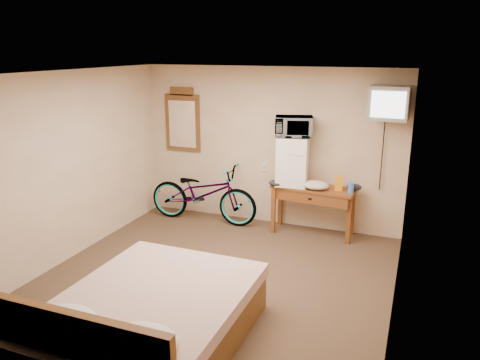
{
  "coord_description": "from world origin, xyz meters",
  "views": [
    {
      "loc": [
        2.19,
        -4.64,
        2.78
      ],
      "look_at": [
        0.19,
        0.52,
        1.2
      ],
      "focal_mm": 35.0,
      "sensor_mm": 36.0,
      "label": 1
    }
  ],
  "objects_px": {
    "bed": "(147,322)",
    "wall_mirror": "(183,120)",
    "crt_television": "(389,103)",
    "mini_fridge": "(293,161)",
    "blue_cup": "(351,188)",
    "bicycle": "(203,193)",
    "microwave": "(294,127)",
    "desk": "(313,196)"
  },
  "relations": [
    {
      "from": "blue_cup",
      "to": "bicycle",
      "type": "xyz_separation_m",
      "value": [
        -2.35,
        -0.02,
        -0.34
      ]
    },
    {
      "from": "desk",
      "to": "microwave",
      "type": "relative_size",
      "value": 2.34
    },
    {
      "from": "microwave",
      "to": "wall_mirror",
      "type": "bearing_deg",
      "value": 157.37
    },
    {
      "from": "mini_fridge",
      "to": "blue_cup",
      "type": "relative_size",
      "value": 4.96
    },
    {
      "from": "wall_mirror",
      "to": "bed",
      "type": "bearing_deg",
      "value": -67.55
    },
    {
      "from": "mini_fridge",
      "to": "bed",
      "type": "distance_m",
      "value": 3.54
    },
    {
      "from": "mini_fridge",
      "to": "microwave",
      "type": "xyz_separation_m",
      "value": [
        0.0,
        0.0,
        0.52
      ]
    },
    {
      "from": "microwave",
      "to": "blue_cup",
      "type": "height_order",
      "value": "microwave"
    },
    {
      "from": "mini_fridge",
      "to": "wall_mirror",
      "type": "height_order",
      "value": "wall_mirror"
    },
    {
      "from": "bicycle",
      "to": "bed",
      "type": "bearing_deg",
      "value": -164.94
    },
    {
      "from": "blue_cup",
      "to": "bed",
      "type": "distance_m",
      "value": 3.62
    },
    {
      "from": "crt_television",
      "to": "wall_mirror",
      "type": "height_order",
      "value": "crt_television"
    },
    {
      "from": "bed",
      "to": "bicycle",
      "type": "bearing_deg",
      "value": 106.61
    },
    {
      "from": "mini_fridge",
      "to": "bicycle",
      "type": "distance_m",
      "value": 1.59
    },
    {
      "from": "bicycle",
      "to": "desk",
      "type": "bearing_deg",
      "value": -88.68
    },
    {
      "from": "desk",
      "to": "wall_mirror",
      "type": "xyz_separation_m",
      "value": [
        -2.32,
        0.27,
        0.97
      ]
    },
    {
      "from": "microwave",
      "to": "crt_television",
      "type": "relative_size",
      "value": 0.9
    },
    {
      "from": "microwave",
      "to": "blue_cup",
      "type": "distance_m",
      "value": 1.22
    },
    {
      "from": "mini_fridge",
      "to": "blue_cup",
      "type": "xyz_separation_m",
      "value": [
        0.9,
        -0.11,
        -0.3
      ]
    },
    {
      "from": "blue_cup",
      "to": "wall_mirror",
      "type": "distance_m",
      "value": 3.0
    },
    {
      "from": "desk",
      "to": "mini_fridge",
      "type": "height_order",
      "value": "mini_fridge"
    },
    {
      "from": "bed",
      "to": "wall_mirror",
      "type": "bearing_deg",
      "value": 112.45
    },
    {
      "from": "wall_mirror",
      "to": "mini_fridge",
      "type": "bearing_deg",
      "value": -6.64
    },
    {
      "from": "desk",
      "to": "mini_fridge",
      "type": "xyz_separation_m",
      "value": [
        -0.34,
        0.04,
        0.5
      ]
    },
    {
      "from": "mini_fridge",
      "to": "bicycle",
      "type": "xyz_separation_m",
      "value": [
        -1.45,
        -0.13,
        -0.64
      ]
    },
    {
      "from": "wall_mirror",
      "to": "microwave",
      "type": "bearing_deg",
      "value": -6.63
    },
    {
      "from": "wall_mirror",
      "to": "bed",
      "type": "height_order",
      "value": "wall_mirror"
    },
    {
      "from": "microwave",
      "to": "blue_cup",
      "type": "bearing_deg",
      "value": -22.68
    },
    {
      "from": "bicycle",
      "to": "bed",
      "type": "relative_size",
      "value": 0.84
    },
    {
      "from": "microwave",
      "to": "blue_cup",
      "type": "relative_size",
      "value": 3.64
    },
    {
      "from": "desk",
      "to": "wall_mirror",
      "type": "bearing_deg",
      "value": 173.35
    },
    {
      "from": "mini_fridge",
      "to": "desk",
      "type": "bearing_deg",
      "value": -6.72
    },
    {
      "from": "desk",
      "to": "bed",
      "type": "height_order",
      "value": "bed"
    },
    {
      "from": "microwave",
      "to": "crt_television",
      "type": "distance_m",
      "value": 1.39
    },
    {
      "from": "microwave",
      "to": "bed",
      "type": "distance_m",
      "value": 3.7
    },
    {
      "from": "mini_fridge",
      "to": "bed",
      "type": "xyz_separation_m",
      "value": [
        -0.47,
        -3.41,
        -0.83
      ]
    },
    {
      "from": "crt_television",
      "to": "blue_cup",
      "type": "bearing_deg",
      "value": -168.87
    },
    {
      "from": "blue_cup",
      "to": "mini_fridge",
      "type": "bearing_deg",
      "value": 173.33
    },
    {
      "from": "desk",
      "to": "mini_fridge",
      "type": "distance_m",
      "value": 0.61
    },
    {
      "from": "microwave",
      "to": "bicycle",
      "type": "bearing_deg",
      "value": 169.14
    },
    {
      "from": "blue_cup",
      "to": "bicycle",
      "type": "height_order",
      "value": "bicycle"
    },
    {
      "from": "crt_television",
      "to": "mini_fridge",
      "type": "bearing_deg",
      "value": 179.03
    }
  ]
}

